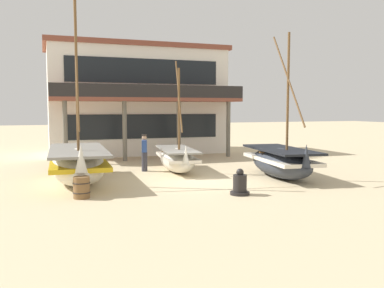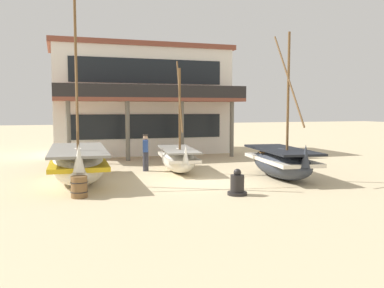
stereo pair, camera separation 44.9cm
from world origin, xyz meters
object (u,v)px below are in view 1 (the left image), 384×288
(harbor_building_main, at_px, (136,100))
(fisherman_by_hull, at_px, (144,153))
(fishing_boat_near_left, at_px, (281,161))
(wooden_barrel, at_px, (82,187))
(fishing_boat_far_right, at_px, (177,159))
(capstan_winch, at_px, (240,185))
(fishing_boat_centre_large, at_px, (78,164))

(harbor_building_main, bearing_deg, fisherman_by_hull, -99.64)
(fishing_boat_near_left, xyz_separation_m, wooden_barrel, (-8.14, -1.32, -0.33))
(wooden_barrel, bearing_deg, fishing_boat_far_right, 43.44)
(capstan_winch, bearing_deg, fishing_boat_centre_large, 139.35)
(fisherman_by_hull, height_order, capstan_winch, fisherman_by_hull)
(fishing_boat_centre_large, bearing_deg, fisherman_by_hull, 31.66)
(fishing_boat_near_left, xyz_separation_m, capstan_winch, (-3.13, -2.53, -0.34))
(fishing_boat_far_right, xyz_separation_m, wooden_barrel, (-4.58, -4.34, -0.24))
(wooden_barrel, relative_size, harbor_building_main, 0.06)
(fishing_boat_far_right, height_order, capstan_winch, fishing_boat_far_right)
(fishing_boat_centre_large, bearing_deg, capstan_winch, -40.65)
(fishing_boat_far_right, bearing_deg, fishing_boat_centre_large, -163.03)
(capstan_winch, xyz_separation_m, wooden_barrel, (-5.01, 1.21, 0.01))
(fishing_boat_near_left, xyz_separation_m, fishing_boat_centre_large, (-8.01, 1.66, 0.05))
(fishing_boat_near_left, height_order, wooden_barrel, fishing_boat_near_left)
(fisherman_by_hull, xyz_separation_m, wooden_barrel, (-3.20, -4.87, -0.48))
(fishing_boat_centre_large, distance_m, harbor_building_main, 11.38)
(fishing_boat_far_right, bearing_deg, fisherman_by_hull, 158.97)
(fishing_boat_centre_large, xyz_separation_m, fishing_boat_far_right, (4.46, 1.36, -0.14))
(fisherman_by_hull, bearing_deg, fishing_boat_far_right, -21.03)
(fisherman_by_hull, bearing_deg, fishing_boat_near_left, -35.72)
(harbor_building_main, bearing_deg, fishing_boat_centre_large, -113.82)
(harbor_building_main, bearing_deg, capstan_winch, -88.35)
(fishing_boat_near_left, distance_m, capstan_winch, 4.04)
(fishing_boat_centre_large, height_order, fisherman_by_hull, fishing_boat_centre_large)
(fishing_boat_centre_large, distance_m, fisherman_by_hull, 3.61)
(fishing_boat_far_right, xyz_separation_m, fisherman_by_hull, (-1.39, 0.53, 0.25))
(wooden_barrel, bearing_deg, harbor_building_main, 70.67)
(capstan_winch, distance_m, wooden_barrel, 5.15)
(capstan_winch, bearing_deg, fishing_boat_far_right, 94.34)
(fishing_boat_far_right, xyz_separation_m, harbor_building_main, (0.01, 8.76, 2.83))
(fishing_boat_near_left, bearing_deg, harbor_building_main, 106.75)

